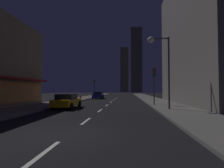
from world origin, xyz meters
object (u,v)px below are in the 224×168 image
street_lamp_right (159,55)px  fire_hydrant_far_left (81,98)px  traffic_light_near_right (154,78)px  car_parked_near (67,101)px  traffic_light_far_left (94,84)px  car_parked_far (98,95)px

street_lamp_right → fire_hydrant_far_left: bearing=128.0°
fire_hydrant_far_left → traffic_light_near_right: size_ratio=0.16×
car_parked_near → traffic_light_far_left: size_ratio=1.01×
car_parked_far → fire_hydrant_far_left: bearing=-114.8°
car_parked_near → traffic_light_far_left: (-1.90, 23.86, 2.45)m
car_parked_near → traffic_light_far_left: 24.06m
car_parked_far → traffic_light_near_right: bearing=-59.4°
car_parked_far → traffic_light_far_left: traffic_light_far_left is taller
traffic_light_near_right → fire_hydrant_far_left: bearing=137.6°
car_parked_far → traffic_light_near_right: size_ratio=1.01×
car_parked_far → traffic_light_near_right: traffic_light_near_right is taller
car_parked_far → traffic_light_far_left: (-1.90, 5.45, 2.45)m
fire_hydrant_far_left → traffic_light_far_left: traffic_light_far_left is taller
fire_hydrant_far_left → traffic_light_near_right: 15.69m
traffic_light_near_right → traffic_light_far_left: bearing=117.8°
fire_hydrant_far_left → street_lamp_right: 18.91m
car_parked_near → street_lamp_right: size_ratio=0.64×
car_parked_far → fire_hydrant_far_left: car_parked_far is taller
car_parked_far → street_lamp_right: size_ratio=0.64×
car_parked_near → car_parked_far: 18.41m
traffic_light_near_right → street_lamp_right: street_lamp_right is taller
car_parked_far → street_lamp_right: bearing=-65.2°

